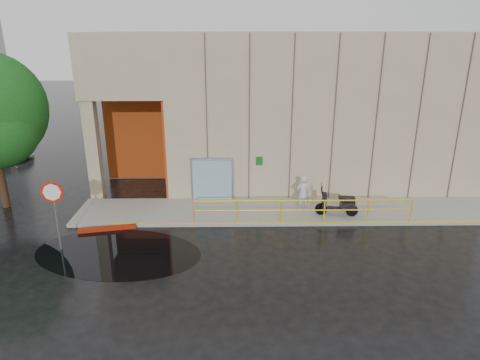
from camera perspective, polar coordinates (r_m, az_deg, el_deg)
The scene contains 9 objects.
ground at distance 16.12m, azimuth -5.36°, elevation -10.88°, with size 120.00×120.00×0.00m, color black.
sidewalk at distance 20.24m, azimuth 6.99°, elevation -4.13°, with size 20.00×3.00×0.15m, color gray.
building at distance 25.45m, azimuth 7.95°, elevation 10.41°, with size 20.00×10.17×8.00m.
guardrail at distance 18.81m, azimuth 8.35°, elevation -4.07°, with size 9.56×0.06×1.03m.
person at distance 19.91m, azimuth 8.41°, elevation -1.76°, with size 0.61×0.40×1.67m, color silver.
scooter at distance 19.64m, azimuth 12.93°, elevation -2.34°, with size 1.94×0.86×1.47m.
stop_sign at distance 17.49m, azimuth -23.60°, elevation -2.60°, with size 0.85×0.13×2.83m.
red_curb at distance 19.21m, azimuth -17.26°, elevation -6.20°, with size 2.40×0.18×0.18m, color maroon.
puddle at distance 17.33m, azimuth -15.99°, elevation -9.30°, with size 6.50×4.00×0.01m, color black.
Camera 1 is at (1.28, -13.88, 8.11)m, focal length 32.00 mm.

